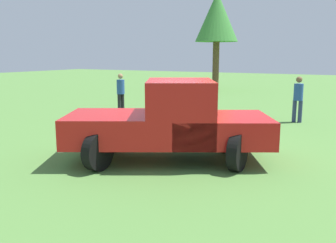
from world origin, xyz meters
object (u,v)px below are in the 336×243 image
object	(u,v)px
pickup_truck	(173,119)
person_bystander	(298,97)
tree_back_left	(217,18)
person_visitor	(121,91)

from	to	relation	value
pickup_truck	person_bystander	xyz separation A→B (m)	(-6.37, 1.64, -0.04)
pickup_truck	tree_back_left	distance (m)	17.67
pickup_truck	person_visitor	xyz separation A→B (m)	(-5.13, -5.18, -0.04)
person_visitor	tree_back_left	size ratio (longest dim) A/B	0.25
pickup_truck	person_visitor	distance (m)	7.29
pickup_truck	person_bystander	bearing A→B (deg)	-132.82
person_bystander	tree_back_left	size ratio (longest dim) A/B	0.25
tree_back_left	person_bystander	bearing A→B (deg)	35.22
pickup_truck	person_visitor	bearing A→B (deg)	-73.06
person_bystander	person_visitor	bearing A→B (deg)	100.72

